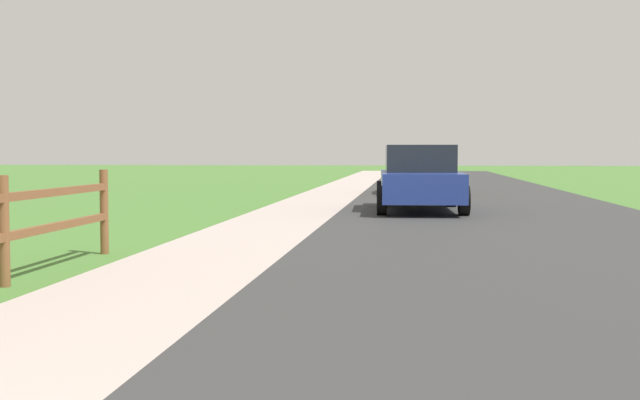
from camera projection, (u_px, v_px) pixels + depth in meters
name	position (u px, v px, depth m)	size (l,w,h in m)	color
ground_plane	(358.00, 196.00, 25.61)	(120.00, 120.00, 0.00)	#477731
road_asphalt	(468.00, 193.00, 27.20)	(7.00, 66.00, 0.01)	#343434
curb_concrete	(274.00, 192.00, 27.93)	(6.00, 66.00, 0.01)	#B8A79E
grass_verge	(231.00, 192.00, 28.10)	(5.00, 66.00, 0.00)	#477731
parked_suv_blue	(419.00, 178.00, 19.23)	(2.14, 4.80, 1.53)	navy
parked_car_beige	(421.00, 171.00, 26.95)	(2.34, 4.38, 1.45)	#C6B793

